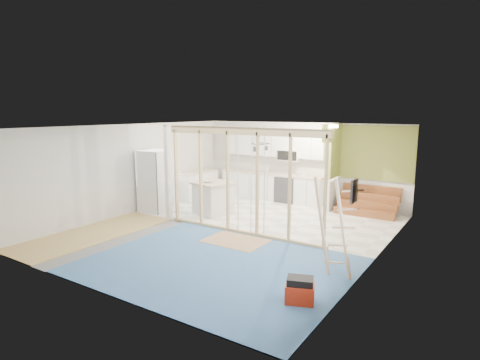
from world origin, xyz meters
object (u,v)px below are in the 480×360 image
Objects in this scene: toolbox at (300,291)px; ladder at (335,227)px; fridge at (155,181)px; island at (213,198)px.

ladder is at bearing 66.64° from toolbox.
fridge is 6.77m from toolbox.
toolbox is 1.50m from ladder.
ladder is (6.09, -1.66, -0.01)m from fridge.
fridge is 3.43× the size of toolbox.
ladder reaches higher than island.
fridge is 1.81m from island.
island reaches higher than toolbox.
ladder is (0.06, 1.33, 0.71)m from toolbox.
fridge reaches higher than island.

